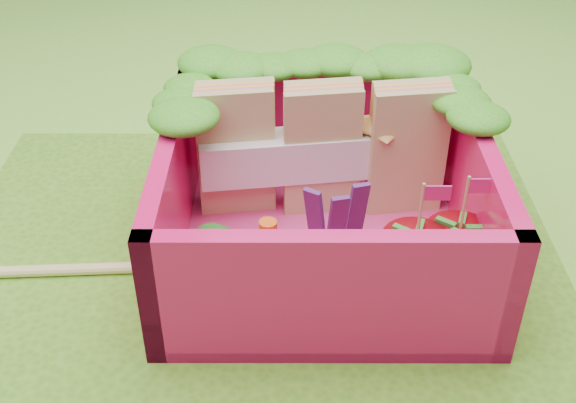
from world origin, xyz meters
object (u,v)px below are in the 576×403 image
(bento_box, at_px, (324,197))
(sandwich_stack, at_px, (323,149))
(chopsticks, at_px, (18,271))
(strawberry_left, at_px, (414,264))
(strawberry_right, at_px, (456,256))
(broccoli, at_px, (210,257))

(bento_box, xyz_separation_m, sandwich_stack, (0.01, 0.27, 0.06))
(bento_box, distance_m, chopsticks, 1.29)
(strawberry_left, xyz_separation_m, strawberry_right, (0.17, 0.05, -0.00))
(sandwich_stack, bearing_deg, strawberry_right, -47.82)
(chopsticks, bearing_deg, strawberry_left, -5.37)
(sandwich_stack, distance_m, chopsticks, 1.37)
(bento_box, relative_size, strawberry_left, 2.58)
(bento_box, relative_size, strawberry_right, 2.59)
(broccoli, distance_m, strawberry_right, 0.94)
(sandwich_stack, height_order, broccoli, sandwich_stack)
(sandwich_stack, relative_size, strawberry_right, 2.17)
(strawberry_right, xyz_separation_m, chopsticks, (-1.75, 0.10, -0.17))
(bento_box, distance_m, strawberry_left, 0.47)
(sandwich_stack, bearing_deg, strawberry_left, -61.45)
(bento_box, height_order, strawberry_right, strawberry_right)
(strawberry_right, height_order, chopsticks, strawberry_right)
(broccoli, xyz_separation_m, strawberry_left, (0.77, 0.03, -0.05))
(strawberry_left, relative_size, chopsticks, 0.22)
(broccoli, xyz_separation_m, chopsticks, (-0.82, 0.17, -0.22))
(broccoli, distance_m, strawberry_left, 0.77)
(bento_box, bearing_deg, sandwich_stack, 88.78)
(broccoli, bearing_deg, bento_box, 38.58)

